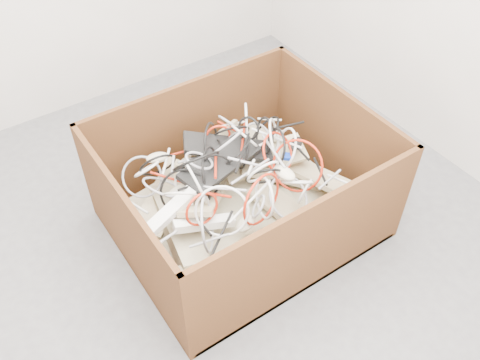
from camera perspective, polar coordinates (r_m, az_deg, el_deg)
ground at (r=2.65m, az=-3.41°, el=-7.06°), size 3.00×3.00×0.00m
room_shell at (r=1.84m, az=-5.13°, el=17.81°), size 3.04×3.04×2.50m
cardboard_box at (r=2.61m, az=-0.06°, el=-2.74°), size 1.22×1.01×0.61m
keyboard_pile at (r=2.55m, az=0.14°, el=-0.19°), size 1.05×0.86×0.35m
mice_scatter at (r=2.47m, az=1.46°, el=0.64°), size 0.77×0.75×0.21m
power_strip_left at (r=2.30m, az=-7.49°, el=-3.28°), size 0.32×0.12×0.13m
power_strip_right at (r=2.32m, az=-3.94°, el=-4.74°), size 0.28×0.13×0.09m
vga_plug at (r=2.57m, az=5.20°, el=2.57°), size 0.06×0.06×0.03m
cable_tangle at (r=2.44m, az=-0.87°, el=1.43°), size 1.02×0.80×0.39m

